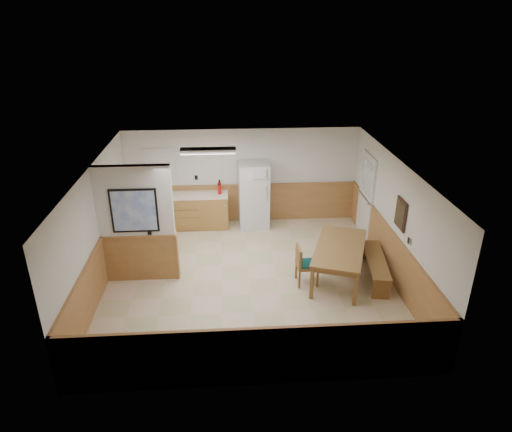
{
  "coord_description": "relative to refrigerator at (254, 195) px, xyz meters",
  "views": [
    {
      "loc": [
        -0.43,
        -8.24,
        5.18
      ],
      "look_at": [
        0.17,
        0.4,
        1.28
      ],
      "focal_mm": 32.0,
      "sensor_mm": 36.0,
      "label": 1
    }
  ],
  "objects": [
    {
      "name": "exterior_door",
      "position": [
        2.7,
        -0.73,
        0.19
      ],
      "size": [
        0.07,
        1.02,
        2.15
      ],
      "color": "silver",
      "rests_on": "ground"
    },
    {
      "name": "wall_painting",
      "position": [
        2.7,
        -2.93,
        0.69
      ],
      "size": [
        0.04,
        0.5,
        0.6
      ],
      "color": "#361F15",
      "rests_on": "right_wall"
    },
    {
      "name": "kitchen_window",
      "position": [
        -2.36,
        0.35,
        0.69
      ],
      "size": [
        0.8,
        0.04,
        1.0
      ],
      "color": "silver",
      "rests_on": "back_wall"
    },
    {
      "name": "wainscot_back",
      "position": [
        -0.26,
        0.35,
        -0.36
      ],
      "size": [
        6.0,
        0.04,
        1.0
      ],
      "primitive_type": "cube",
      "color": "#AD7145",
      "rests_on": "ground"
    },
    {
      "name": "dining_table",
      "position": [
        1.61,
        -2.71,
        -0.2
      ],
      "size": [
        1.54,
        2.12,
        0.75
      ],
      "rotation": [
        0.0,
        0.0,
        -0.34
      ],
      "color": "olive",
      "rests_on": "ground"
    },
    {
      "name": "ceiling",
      "position": [
        -0.26,
        -2.63,
        1.64
      ],
      "size": [
        6.0,
        6.0,
        0.02
      ],
      "primitive_type": "cube",
      "color": "silver",
      "rests_on": "back_wall"
    },
    {
      "name": "fluorescent_fixture",
      "position": [
        -1.06,
        -1.33,
        1.59
      ],
      "size": [
        1.2,
        0.3,
        0.09
      ],
      "color": "silver",
      "rests_on": "ceiling"
    },
    {
      "name": "wainscot_left",
      "position": [
        -3.24,
        -2.63,
        -0.36
      ],
      "size": [
        0.04,
        6.0,
        1.0
      ],
      "primitive_type": "cube",
      "color": "#AD7145",
      "rests_on": "ground"
    },
    {
      "name": "left_wall",
      "position": [
        -3.26,
        -2.63,
        0.39
      ],
      "size": [
        0.02,
        6.0,
        2.5
      ],
      "primitive_type": "cube",
      "color": "silver",
      "rests_on": "ground"
    },
    {
      "name": "soap_bottle",
      "position": [
        -2.49,
        0.06,
        0.16
      ],
      "size": [
        0.09,
        0.09,
        0.25
      ],
      "primitive_type": "cylinder",
      "rotation": [
        0.0,
        0.0,
        0.19
      ],
      "color": "#198C33",
      "rests_on": "kitchen_counter"
    },
    {
      "name": "wainscot_right",
      "position": [
        2.72,
        -2.63,
        -0.36
      ],
      "size": [
        0.04,
        6.0,
        1.0
      ],
      "primitive_type": "cube",
      "color": "#AD7145",
      "rests_on": "ground"
    },
    {
      "name": "dining_chair",
      "position": [
        0.83,
        -2.85,
        -0.37
      ],
      "size": [
        0.61,
        0.44,
        0.85
      ],
      "rotation": [
        0.0,
        0.0,
        0.03
      ],
      "color": "olive",
      "rests_on": "ground"
    },
    {
      "name": "right_wall",
      "position": [
        2.74,
        -2.63,
        0.39
      ],
      "size": [
        0.02,
        6.0,
        2.5
      ],
      "primitive_type": "cube",
      "color": "silver",
      "rests_on": "ground"
    },
    {
      "name": "refrigerator",
      "position": [
        0.0,
        0.0,
        0.0
      ],
      "size": [
        0.79,
        0.74,
        1.72
      ],
      "rotation": [
        0.0,
        0.0,
        0.05
      ],
      "color": "silver",
      "rests_on": "ground"
    },
    {
      "name": "fire_extinguisher",
      "position": [
        -0.86,
        0.04,
        0.21
      ],
      "size": [
        0.11,
        0.11,
        0.38
      ],
      "rotation": [
        0.0,
        0.0,
        0.14
      ],
      "color": "red",
      "rests_on": "kitchen_counter"
    },
    {
      "name": "kitchen_counter",
      "position": [
        -1.47,
        0.05,
        -0.4
      ],
      "size": [
        2.2,
        0.61,
        1.0
      ],
      "color": "#9F6F38",
      "rests_on": "ground"
    },
    {
      "name": "partition_wall",
      "position": [
        -2.51,
        -2.43,
        0.37
      ],
      "size": [
        1.5,
        0.2,
        2.5
      ],
      "color": "silver",
      "rests_on": "ground"
    },
    {
      "name": "dining_bench",
      "position": [
        2.4,
        -2.74,
        -0.51
      ],
      "size": [
        0.63,
        1.73,
        0.45
      ],
      "rotation": [
        0.0,
        0.0,
        -0.16
      ],
      "color": "olive",
      "rests_on": "ground"
    },
    {
      "name": "back_wall",
      "position": [
        -0.26,
        0.37,
        0.39
      ],
      "size": [
        6.0,
        0.02,
        2.5
      ],
      "primitive_type": "cube",
      "color": "silver",
      "rests_on": "ground"
    },
    {
      "name": "ground",
      "position": [
        -0.26,
        -2.63,
        -0.86
      ],
      "size": [
        6.0,
        6.0,
        0.0
      ],
      "primitive_type": "plane",
      "color": "beige",
      "rests_on": "ground"
    }
  ]
}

